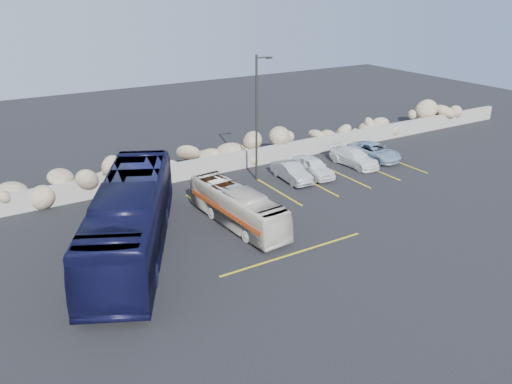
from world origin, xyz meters
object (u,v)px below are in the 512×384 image
car_b (292,172)px  car_c (354,157)px  car_d (374,151)px  vintage_bus (237,207)px  tour_coach (131,218)px  car_a (313,167)px  lamppost (257,115)px

car_b → car_c: bearing=5.3°
car_d → car_b: bearing=178.1°
car_b → car_d: 7.69m
vintage_bus → car_d: size_ratio=1.74×
vintage_bus → tour_coach: bearing=174.5°
tour_coach → car_b: tour_coach is taller
car_b → car_d: bearing=7.0°
car_c → car_d: (2.18, 0.30, 0.00)m
car_c → car_a: bearing=178.7°
vintage_bus → car_d: vintage_bus is taller
tour_coach → car_c: size_ratio=3.09×
lamppost → car_a: lamppost is taller
car_c → tour_coach: bearing=-171.0°
lamppost → car_c: lamppost is taller
vintage_bus → tour_coach: size_ratio=0.59×
vintage_bus → car_a: bearing=21.6°
lamppost → car_b: (1.85, -1.29, -3.71)m
lamppost → vintage_bus: bearing=-130.1°
car_a → car_b: bearing=-176.8°
tour_coach → car_d: (19.50, 4.22, -1.14)m
car_a → car_c: size_ratio=0.91×
tour_coach → car_b: bearing=43.6°
car_d → car_c: bearing=-177.7°
car_a → car_b: size_ratio=1.02×
vintage_bus → car_b: size_ratio=2.05×
lamppost → tour_coach: bearing=-153.2°
lamppost → tour_coach: lamppost is taller
lamppost → vintage_bus: 7.49m
car_c → car_d: bearing=3.9°
tour_coach → car_a: 14.13m
vintage_bus → lamppost: bearing=45.5°
car_c → vintage_bus: bearing=-164.7°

